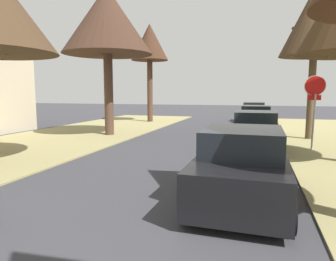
# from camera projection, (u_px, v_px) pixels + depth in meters

# --- Properties ---
(stop_sign_far) EXTENTS (0.81, 0.32, 2.97)m
(stop_sign_far) POSITION_uv_depth(u_px,v_px,m) (315.00, 96.00, 11.98)
(stop_sign_far) COLOR #9EA0A5
(stop_sign_far) RESTS_ON grass_verge_right
(street_tree_right_far) EXTENTS (3.24, 3.24, 7.48)m
(street_tree_right_far) POSITION_uv_depth(u_px,v_px,m) (315.00, 21.00, 14.41)
(street_tree_right_far) COLOR brown
(street_tree_right_far) RESTS_ON grass_verge_right
(street_tree_left_mid_b) EXTENTS (4.78, 4.78, 7.80)m
(street_tree_left_mid_b) POSITION_uv_depth(u_px,v_px,m) (107.00, 22.00, 15.86)
(street_tree_left_mid_b) COLOR #4C3529
(street_tree_left_mid_b) RESTS_ON grass_verge_left
(street_tree_left_far) EXTENTS (2.90, 2.90, 7.62)m
(street_tree_left_far) POSITION_uv_depth(u_px,v_px,m) (150.00, 44.00, 23.50)
(street_tree_left_far) COLOR #4F3425
(street_tree_left_far) RESTS_ON grass_verge_left
(parked_sedan_black) EXTENTS (2.01, 4.43, 1.57)m
(parked_sedan_black) POSITION_uv_depth(u_px,v_px,m) (243.00, 165.00, 6.69)
(parked_sedan_black) COLOR black
(parked_sedan_black) RESTS_ON ground
(parked_sedan_green) EXTENTS (2.01, 4.43, 1.57)m
(parked_sedan_green) POSITION_uv_depth(u_px,v_px,m) (256.00, 131.00, 12.63)
(parked_sedan_green) COLOR #28663D
(parked_sedan_green) RESTS_ON ground
(parked_sedan_tan) EXTENTS (2.01, 4.43, 1.57)m
(parked_sedan_tan) POSITION_uv_depth(u_px,v_px,m) (256.00, 120.00, 18.26)
(parked_sedan_tan) COLOR tan
(parked_sedan_tan) RESTS_ON ground
(parked_sedan_red) EXTENTS (2.01, 4.43, 1.57)m
(parked_sedan_red) POSITION_uv_depth(u_px,v_px,m) (254.00, 113.00, 24.71)
(parked_sedan_red) COLOR red
(parked_sedan_red) RESTS_ON ground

